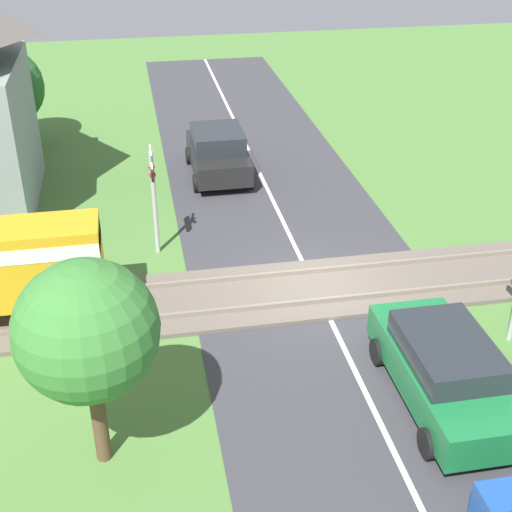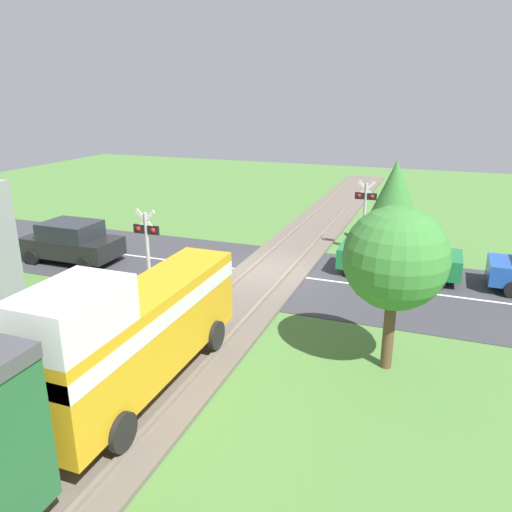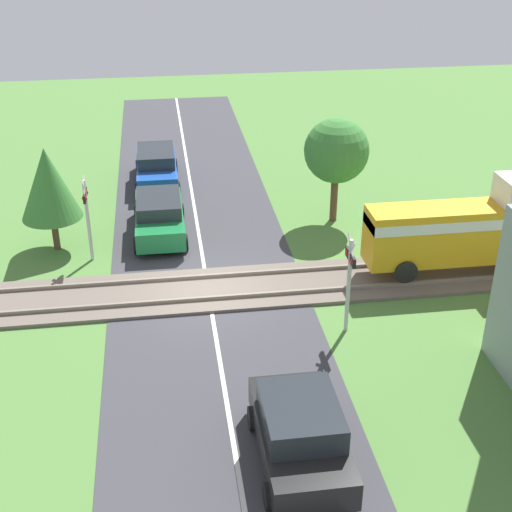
{
  "view_description": "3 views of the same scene",
  "coord_description": "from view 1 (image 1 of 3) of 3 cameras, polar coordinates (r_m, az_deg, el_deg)",
  "views": [
    {
      "loc": [
        -15.0,
        4.34,
        9.85
      ],
      "look_at": [
        0.0,
        1.58,
        1.2
      ],
      "focal_mm": 50.0,
      "sensor_mm": 36.0,
      "label": 1
    },
    {
      "loc": [
        -5.73,
        16.89,
        6.59
      ],
      "look_at": [
        0.0,
        1.58,
        1.2
      ],
      "focal_mm": 35.0,
      "sensor_mm": 36.0,
      "label": 2
    },
    {
      "loc": [
        20.14,
        -1.31,
        11.81
      ],
      "look_at": [
        0.0,
        1.58,
        1.2
      ],
      "focal_mm": 50.0,
      "sensor_mm": 36.0,
      "label": 3
    }
  ],
  "objects": [
    {
      "name": "car_near_crossing",
      "position": [
        14.98,
        14.85,
        -8.73
      ],
      "size": [
        4.37,
        1.94,
        1.55
      ],
      "color": "#197038",
      "rests_on": "ground_plane"
    },
    {
      "name": "ground_plane",
      "position": [
        18.46,
        4.83,
        -2.8
      ],
      "size": [
        60.0,
        60.0,
        0.0
      ],
      "primitive_type": "plane",
      "color": "#4C7A38"
    },
    {
      "name": "road_surface",
      "position": [
        18.46,
        4.83,
        -2.78
      ],
      "size": [
        48.0,
        6.4,
        0.02
      ],
      "color": "#38383D",
      "rests_on": "ground_plane"
    },
    {
      "name": "crossing_signal_east_approach",
      "position": [
        19.5,
        -8.22,
        5.49
      ],
      "size": [
        0.9,
        0.18,
        3.12
      ],
      "color": "#B7B7B7",
      "rests_on": "ground_plane"
    },
    {
      "name": "car_far_side",
      "position": [
        24.86,
        -3.05,
        8.29
      ],
      "size": [
        3.88,
        2.02,
        1.66
      ],
      "color": "black",
      "rests_on": "ground_plane"
    },
    {
      "name": "tree_roadside_hedge",
      "position": [
        12.31,
        -13.39,
        -5.91
      ],
      "size": [
        2.48,
        2.48,
        4.13
      ],
      "color": "brown",
      "rests_on": "ground_plane"
    },
    {
      "name": "tree_by_station",
      "position": [
        28.69,
        -19.54,
        12.6
      ],
      "size": [
        2.95,
        2.95,
        3.76
      ],
      "color": "brown",
      "rests_on": "ground_plane"
    },
    {
      "name": "track_bed",
      "position": [
        18.43,
        4.84,
        -2.62
      ],
      "size": [
        2.8,
        48.0,
        0.24
      ],
      "color": "#665B51",
      "rests_on": "ground_plane"
    }
  ]
}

